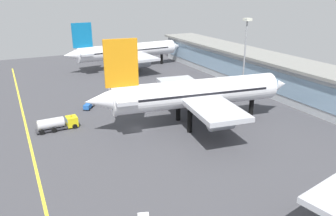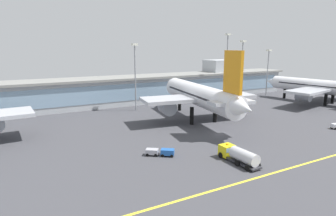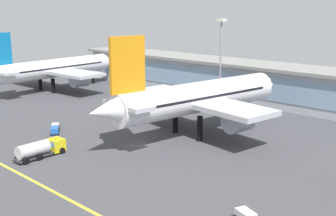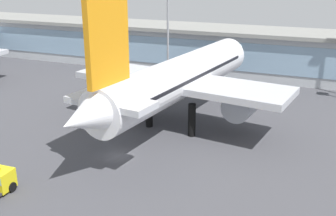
{
  "view_description": "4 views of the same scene",
  "coord_description": "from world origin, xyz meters",
  "px_view_note": "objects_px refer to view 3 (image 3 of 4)",
  "views": [
    {
      "loc": [
        63.71,
        -23.82,
        29.73
      ],
      "look_at": [
        -1.65,
        8.74,
        3.17
      ],
      "focal_mm": 35.27,
      "sensor_mm": 36.0,
      "label": 1
    },
    {
      "loc": [
        -42.86,
        -53.12,
        21.09
      ],
      "look_at": [
        -7.0,
        13.51,
        4.83
      ],
      "focal_mm": 30.31,
      "sensor_mm": 36.0,
      "label": 2
    },
    {
      "loc": [
        55.79,
        -51.58,
        25.39
      ],
      "look_at": [
        -6.54,
        14.95,
        3.53
      ],
      "focal_mm": 45.82,
      "sensor_mm": 36.0,
      "label": 3
    },
    {
      "loc": [
        24.0,
        -42.16,
        23.4
      ],
      "look_at": [
        5.01,
        4.35,
        5.91
      ],
      "focal_mm": 43.74,
      "sensor_mm": 36.0,
      "label": 4
    }
  ],
  "objects_px": {
    "apron_light_mast_centre": "(221,50)",
    "fuel_tanker_truck": "(42,148)",
    "baggage_tug_near": "(55,128)",
    "airliner_near_left": "(54,69)",
    "airliner_near_right": "(198,98)"
  },
  "relations": [
    {
      "from": "apron_light_mast_centre",
      "to": "fuel_tanker_truck",
      "type": "bearing_deg",
      "value": -90.18
    },
    {
      "from": "baggage_tug_near",
      "to": "apron_light_mast_centre",
      "type": "relative_size",
      "value": 0.24
    },
    {
      "from": "airliner_near_left",
      "to": "baggage_tug_near",
      "type": "relative_size",
      "value": 8.96
    },
    {
      "from": "airliner_near_right",
      "to": "apron_light_mast_centre",
      "type": "bearing_deg",
      "value": 34.28
    },
    {
      "from": "airliner_near_right",
      "to": "fuel_tanker_truck",
      "type": "height_order",
      "value": "airliner_near_right"
    },
    {
      "from": "airliner_near_left",
      "to": "apron_light_mast_centre",
      "type": "bearing_deg",
      "value": -75.32
    },
    {
      "from": "airliner_near_left",
      "to": "apron_light_mast_centre",
      "type": "relative_size",
      "value": 2.18
    },
    {
      "from": "airliner_near_right",
      "to": "baggage_tug_near",
      "type": "relative_size",
      "value": 8.94
    },
    {
      "from": "airliner_near_left",
      "to": "baggage_tug_near",
      "type": "height_order",
      "value": "airliner_near_left"
    },
    {
      "from": "fuel_tanker_truck",
      "to": "apron_light_mast_centre",
      "type": "bearing_deg",
      "value": -2.3
    },
    {
      "from": "fuel_tanker_truck",
      "to": "apron_light_mast_centre",
      "type": "height_order",
      "value": "apron_light_mast_centre"
    },
    {
      "from": "airliner_near_left",
      "to": "apron_light_mast_centre",
      "type": "xyz_separation_m",
      "value": [
        50.41,
        16.26,
        8.04
      ]
    },
    {
      "from": "fuel_tanker_truck",
      "to": "baggage_tug_near",
      "type": "bearing_deg",
      "value": 46.94
    },
    {
      "from": "airliner_near_right",
      "to": "baggage_tug_near",
      "type": "bearing_deg",
      "value": 138.63
    },
    {
      "from": "airliner_near_right",
      "to": "baggage_tug_near",
      "type": "height_order",
      "value": "airliner_near_right"
    }
  ]
}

